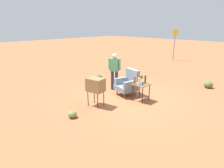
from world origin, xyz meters
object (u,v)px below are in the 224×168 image
(bottle_wine_green, at_px, (145,79))
(soda_can_blue, at_px, (143,83))
(armchair, at_px, (128,83))
(bottle_tall_amber, at_px, (135,80))
(tv_on_stand, at_px, (96,85))
(person_standing, at_px, (114,69))
(flower_vase, at_px, (139,81))
(road_sign, at_px, (174,43))
(side_table, at_px, (141,87))

(bottle_wine_green, height_order, soda_can_blue, bottle_wine_green)
(armchair, height_order, bottle_wine_green, armchair)
(bottle_tall_amber, bearing_deg, tv_on_stand, -118.67)
(person_standing, relative_size, flower_vase, 6.19)
(tv_on_stand, xyz_separation_m, bottle_tall_amber, (0.72, 1.32, 0.04))
(tv_on_stand, bearing_deg, flower_vase, 57.52)
(tv_on_stand, distance_m, road_sign, 10.81)
(road_sign, bearing_deg, bottle_tall_amber, -71.25)
(person_standing, height_order, bottle_tall_amber, person_standing)
(armchair, height_order, side_table, armchair)
(road_sign, relative_size, bottle_wine_green, 7.63)
(bottle_tall_amber, xyz_separation_m, flower_vase, (0.16, 0.07, -0.00))
(side_table, relative_size, bottle_wine_green, 2.11)
(road_sign, relative_size, soda_can_blue, 20.00)
(bottle_tall_amber, relative_size, flower_vase, 1.13)
(tv_on_stand, bearing_deg, side_table, 59.39)
(road_sign, bearing_deg, side_table, -69.88)
(side_table, height_order, bottle_wine_green, bottle_wine_green)
(road_sign, xyz_separation_m, flower_vase, (3.28, -9.14, -0.56))
(bottle_tall_amber, bearing_deg, armchair, 148.42)
(road_sign, bearing_deg, armchair, -74.16)
(tv_on_stand, relative_size, flower_vase, 3.89)
(armchair, bearing_deg, road_sign, 105.84)
(person_standing, bearing_deg, side_table, -9.25)
(tv_on_stand, distance_m, soda_can_blue, 1.76)
(bottle_tall_amber, bearing_deg, side_table, 48.26)
(side_table, relative_size, road_sign, 0.28)
(armchair, distance_m, road_sign, 9.21)
(side_table, bearing_deg, person_standing, 170.75)
(soda_can_blue, height_order, flower_vase, flower_vase)
(side_table, height_order, person_standing, person_standing)
(bottle_wine_green, bearing_deg, armchair, 178.01)
(armchair, bearing_deg, side_table, -13.07)
(person_standing, height_order, bottle_wine_green, person_standing)
(bottle_wine_green, bearing_deg, tv_on_stand, -119.73)
(armchair, relative_size, tv_on_stand, 1.03)
(soda_can_blue, bearing_deg, road_sign, 110.59)
(armchair, distance_m, tv_on_stand, 1.73)
(tv_on_stand, height_order, bottle_tall_amber, tv_on_stand)
(side_table, bearing_deg, armchair, 166.93)
(bottle_tall_amber, bearing_deg, bottle_wine_green, 56.51)
(flower_vase, bearing_deg, soda_can_blue, 23.37)
(armchair, relative_size, person_standing, 0.65)
(side_table, bearing_deg, tv_on_stand, -120.61)
(bottle_tall_amber, xyz_separation_m, soda_can_blue, (0.29, 0.12, -0.09))
(armchair, relative_size, flower_vase, 4.00)
(armchair, distance_m, bottle_tall_amber, 0.80)
(bottle_wine_green, xyz_separation_m, flower_vase, (-0.07, -0.29, -0.01))
(flower_vase, bearing_deg, tv_on_stand, -122.48)
(armchair, bearing_deg, flower_vase, -21.98)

